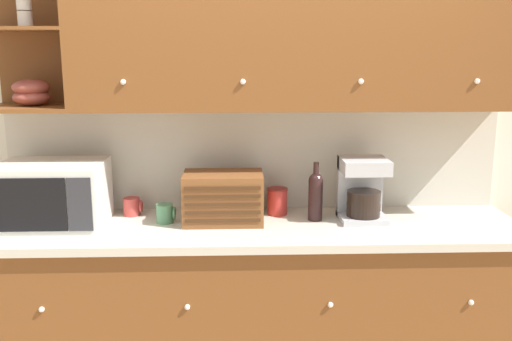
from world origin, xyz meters
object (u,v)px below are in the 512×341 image
object	(u,v)px
mug_blue_second	(165,213)
wine_bottle	(316,194)
microwave	(53,194)
mug	(132,207)
bread_box	(223,198)
storage_canister	(277,201)
coffee_maker	(362,189)

from	to	relation	value
mug_blue_second	wine_bottle	world-z (taller)	wine_bottle
microwave	mug	xyz separation A→B (m)	(0.35, 0.16, -0.11)
microwave	bread_box	world-z (taller)	microwave
bread_box	mug	bearing A→B (deg)	164.87
storage_canister	wine_bottle	xyz separation A→B (m)	(0.19, -0.11, 0.06)
storage_canister	wine_bottle	bearing A→B (deg)	-29.78
bread_box	storage_canister	bearing A→B (deg)	23.03
mug_blue_second	coffee_maker	distance (m)	1.00
mug	bread_box	bearing A→B (deg)	-15.13
bread_box	wine_bottle	distance (m)	0.47
microwave	mug	bearing A→B (deg)	24.34
mug	storage_canister	bearing A→B (deg)	-0.73
bread_box	storage_canister	distance (m)	0.31
wine_bottle	microwave	bearing A→B (deg)	-178.06
coffee_maker	wine_bottle	bearing A→B (deg)	-179.64
microwave	coffee_maker	bearing A→B (deg)	1.70
mug	wine_bottle	xyz separation A→B (m)	(0.95, -0.12, 0.09)
bread_box	coffee_maker	distance (m)	0.71
mug_blue_second	microwave	bearing A→B (deg)	-177.58
mug_blue_second	storage_canister	size ratio (longest dim) A/B	0.68
mug_blue_second	coffee_maker	size ratio (longest dim) A/B	0.30
storage_canister	coffee_maker	size ratio (longest dim) A/B	0.44
mug_blue_second	wine_bottle	size ratio (longest dim) A/B	0.32
microwave	storage_canister	size ratio (longest dim) A/B	3.55
microwave	bread_box	size ratio (longest dim) A/B	1.26
microwave	wine_bottle	world-z (taller)	microwave
coffee_maker	microwave	bearing A→B (deg)	-178.30
mug	wine_bottle	distance (m)	0.96
mug	bread_box	world-z (taller)	bread_box
wine_bottle	coffee_maker	world-z (taller)	coffee_maker
mug	coffee_maker	bearing A→B (deg)	-5.50
mug	storage_canister	xyz separation A→B (m)	(0.76, -0.01, 0.02)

